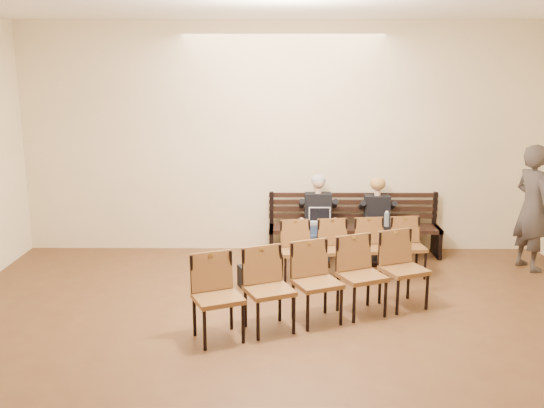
# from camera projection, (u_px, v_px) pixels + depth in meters

# --- Properties ---
(room_walls) EXTENTS (8.02, 10.01, 3.51)m
(room_walls) POSITION_uv_depth(u_px,v_px,m) (288.00, 101.00, 4.97)
(room_walls) COLOR #F9E3B3
(room_walls) RESTS_ON ground
(bench) EXTENTS (2.60, 0.90, 0.45)m
(bench) POSITION_uv_depth(u_px,v_px,m) (354.00, 241.00, 9.24)
(bench) COLOR black
(bench) RESTS_ON ground
(seated_man) EXTENTS (0.50, 0.69, 1.19)m
(seated_man) POSITION_uv_depth(u_px,v_px,m) (318.00, 219.00, 9.05)
(seated_man) COLOR black
(seated_man) RESTS_ON ground
(seated_woman) EXTENTS (0.47, 0.64, 1.08)m
(seated_woman) POSITION_uv_depth(u_px,v_px,m) (377.00, 223.00, 9.05)
(seated_woman) COLOR black
(seated_woman) RESTS_ON ground
(laptop) EXTENTS (0.34, 0.27, 0.23)m
(laptop) POSITION_uv_depth(u_px,v_px,m) (320.00, 225.00, 8.85)
(laptop) COLOR silver
(laptop) RESTS_ON bench
(water_bottle) EXTENTS (0.07, 0.07, 0.23)m
(water_bottle) POSITION_uv_depth(u_px,v_px,m) (386.00, 226.00, 8.77)
(water_bottle) COLOR silver
(water_bottle) RESTS_ON bench
(bag) EXTENTS (0.45, 0.39, 0.28)m
(bag) POSITION_uv_depth(u_px,v_px,m) (254.00, 276.00, 7.93)
(bag) COLOR black
(bag) RESTS_ON ground
(passerby) EXTENTS (0.70, 0.86, 2.05)m
(passerby) POSITION_uv_depth(u_px,v_px,m) (534.00, 198.00, 8.46)
(passerby) COLOR #3B3530
(passerby) RESTS_ON ground
(chair_row_front) EXTENTS (2.76, 1.57, 0.91)m
(chair_row_front) POSITION_uv_depth(u_px,v_px,m) (317.00, 284.00, 6.75)
(chair_row_front) COLOR brown
(chair_row_front) RESTS_ON ground
(chair_row_back) EXTENTS (2.01, 0.69, 0.81)m
(chair_row_back) POSITION_uv_depth(u_px,v_px,m) (354.00, 250.00, 8.19)
(chair_row_back) COLOR brown
(chair_row_back) RESTS_ON ground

